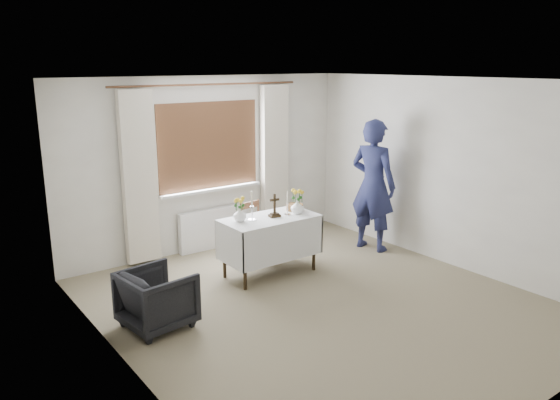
{
  "coord_description": "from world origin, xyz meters",
  "views": [
    {
      "loc": [
        -3.79,
        -4.34,
        2.68
      ],
      "look_at": [
        0.09,
        0.89,
        1.03
      ],
      "focal_mm": 35.0,
      "sensor_mm": 36.0,
      "label": 1
    }
  ],
  "objects_px": {
    "altar_table": "(270,246)",
    "wooden_cross": "(274,205)",
    "armchair": "(157,299)",
    "flower_vase_left": "(240,215)",
    "person": "(373,185)",
    "flower_vase_right": "(297,207)",
    "wooden_chair": "(257,231)"
  },
  "relations": [
    {
      "from": "armchair",
      "to": "wooden_cross",
      "type": "height_order",
      "value": "wooden_cross"
    },
    {
      "from": "wooden_cross",
      "to": "wooden_chair",
      "type": "bearing_deg",
      "value": 86.84
    },
    {
      "from": "flower_vase_right",
      "to": "altar_table",
      "type": "bearing_deg",
      "value": 171.34
    },
    {
      "from": "wooden_cross",
      "to": "flower_vase_right",
      "type": "xyz_separation_m",
      "value": [
        0.33,
        -0.05,
        -0.06
      ]
    },
    {
      "from": "altar_table",
      "to": "wooden_cross",
      "type": "height_order",
      "value": "wooden_cross"
    },
    {
      "from": "armchair",
      "to": "flower_vase_left",
      "type": "height_order",
      "value": "flower_vase_left"
    },
    {
      "from": "altar_table",
      "to": "armchair",
      "type": "distance_m",
      "value": 1.85
    },
    {
      "from": "person",
      "to": "flower_vase_left",
      "type": "height_order",
      "value": "person"
    },
    {
      "from": "altar_table",
      "to": "flower_vase_left",
      "type": "height_order",
      "value": "flower_vase_left"
    },
    {
      "from": "armchair",
      "to": "flower_vase_left",
      "type": "bearing_deg",
      "value": -74.66
    },
    {
      "from": "flower_vase_left",
      "to": "flower_vase_right",
      "type": "bearing_deg",
      "value": -10.16
    },
    {
      "from": "flower_vase_right",
      "to": "person",
      "type": "bearing_deg",
      "value": -0.46
    },
    {
      "from": "altar_table",
      "to": "armchair",
      "type": "xyz_separation_m",
      "value": [
        -1.78,
        -0.49,
        -0.07
      ]
    },
    {
      "from": "person",
      "to": "flower_vase_left",
      "type": "distance_m",
      "value": 2.18
    },
    {
      "from": "wooden_chair",
      "to": "person",
      "type": "relative_size",
      "value": 0.42
    },
    {
      "from": "flower_vase_left",
      "to": "armchair",
      "type": "bearing_deg",
      "value": -157.47
    },
    {
      "from": "flower_vase_right",
      "to": "armchair",
      "type": "bearing_deg",
      "value": -168.77
    },
    {
      "from": "altar_table",
      "to": "flower_vase_right",
      "type": "height_order",
      "value": "flower_vase_right"
    },
    {
      "from": "armchair",
      "to": "person",
      "type": "height_order",
      "value": "person"
    },
    {
      "from": "armchair",
      "to": "flower_vase_left",
      "type": "distance_m",
      "value": 1.6
    },
    {
      "from": "flower_vase_left",
      "to": "flower_vase_right",
      "type": "distance_m",
      "value": 0.81
    },
    {
      "from": "wooden_chair",
      "to": "altar_table",
      "type": "bearing_deg",
      "value": -114.75
    },
    {
      "from": "flower_vase_left",
      "to": "person",
      "type": "bearing_deg",
      "value": -4.04
    },
    {
      "from": "armchair",
      "to": "wooden_cross",
      "type": "distance_m",
      "value": 2.01
    },
    {
      "from": "armchair",
      "to": "flower_vase_left",
      "type": "xyz_separation_m",
      "value": [
        1.39,
        0.58,
        0.54
      ]
    },
    {
      "from": "person",
      "to": "wooden_cross",
      "type": "distance_m",
      "value": 1.71
    },
    {
      "from": "armchair",
      "to": "person",
      "type": "xyz_separation_m",
      "value": [
        3.56,
        0.42,
        0.65
      ]
    },
    {
      "from": "person",
      "to": "flower_vase_right",
      "type": "bearing_deg",
      "value": 75.79
    },
    {
      "from": "armchair",
      "to": "flower_vase_left",
      "type": "relative_size",
      "value": 3.97
    },
    {
      "from": "wooden_cross",
      "to": "flower_vase_left",
      "type": "bearing_deg",
      "value": 177.19
    },
    {
      "from": "armchair",
      "to": "wooden_cross",
      "type": "relative_size",
      "value": 2.26
    },
    {
      "from": "person",
      "to": "wooden_cross",
      "type": "xyz_separation_m",
      "value": [
        -1.71,
        0.06,
        -0.04
      ]
    }
  ]
}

